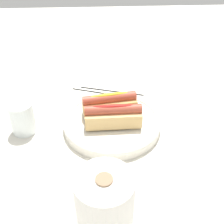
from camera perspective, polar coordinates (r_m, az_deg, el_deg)
name	(u,v)px	position (r m, az deg, el deg)	size (l,w,h in m)	color
ground_plane	(110,127)	(0.79, -0.37, -3.16)	(2.40, 2.40, 0.00)	silver
serving_bowl	(112,122)	(0.78, 0.00, -2.02)	(0.27, 0.27, 0.03)	silver
hotdog_front	(111,104)	(0.78, -0.23, 1.66)	(0.16, 0.07, 0.06)	tan
hotdog_back	(113,116)	(0.74, 0.24, -0.77)	(0.15, 0.05, 0.06)	#DBB270
water_glass	(23,120)	(0.79, -17.96, -1.52)	(0.07, 0.07, 0.09)	white
paper_towel_roll	(105,203)	(0.54, -1.51, -18.29)	(0.11, 0.11, 0.13)	white
chopstick_near	(103,93)	(0.93, -1.86, 3.96)	(0.01, 0.01, 0.22)	black
chopstick_far	(112,91)	(0.94, -0.06, 4.41)	(0.01, 0.01, 0.22)	black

